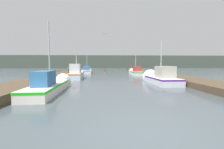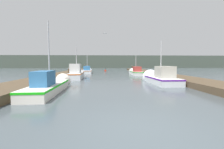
% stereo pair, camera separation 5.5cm
% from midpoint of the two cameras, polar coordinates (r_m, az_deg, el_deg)
% --- Properties ---
extents(ground_plane, '(200.00, 200.00, 0.00)m').
position_cam_midpoint_polar(ground_plane, '(4.23, 11.01, -20.05)').
color(ground_plane, '#424C51').
extents(dock_left, '(2.87, 40.00, 0.44)m').
position_cam_midpoint_polar(dock_left, '(20.56, -18.76, -0.27)').
color(dock_left, '#4C3D2B').
rests_on(dock_left, ground_plane).
extents(dock_right, '(2.87, 40.00, 0.44)m').
position_cam_midpoint_polar(dock_right, '(21.16, 17.62, -0.12)').
color(dock_right, '#4C3D2B').
rests_on(dock_right, ground_plane).
extents(distant_shore_ridge, '(120.00, 16.00, 4.90)m').
position_cam_midpoint_polar(distant_shore_ridge, '(65.53, -2.25, 4.80)').
color(distant_shore_ridge, '#424C42').
rests_on(distant_shore_ridge, ground_plane).
extents(fishing_boat_0, '(1.60, 6.45, 4.65)m').
position_cam_midpoint_polar(fishing_boat_0, '(10.35, -21.95, -3.60)').
color(fishing_boat_0, silver).
rests_on(fishing_boat_0, ground_plane).
extents(fishing_boat_1, '(1.91, 5.14, 4.24)m').
position_cam_midpoint_polar(fishing_boat_1, '(14.05, 17.48, -1.25)').
color(fishing_boat_1, silver).
rests_on(fishing_boat_1, ground_plane).
extents(fishing_boat_2, '(1.66, 5.47, 4.09)m').
position_cam_midpoint_polar(fishing_boat_2, '(18.03, -13.42, 0.35)').
color(fishing_boat_2, silver).
rests_on(fishing_boat_2, ground_plane).
extents(fishing_boat_3, '(1.58, 6.27, 3.47)m').
position_cam_midpoint_polar(fishing_boat_3, '(24.16, 8.79, 0.96)').
color(fishing_boat_3, silver).
rests_on(fishing_boat_3, ground_plane).
extents(fishing_boat_4, '(1.93, 6.15, 3.69)m').
position_cam_midpoint_polar(fishing_boat_4, '(28.02, -9.51, 1.40)').
color(fishing_boat_4, silver).
rests_on(fishing_boat_4, ground_plane).
extents(mooring_piling_0, '(0.28, 0.28, 1.27)m').
position_cam_midpoint_polar(mooring_piling_0, '(32.44, 7.48, 2.21)').
color(mooring_piling_0, '#473523').
rests_on(mooring_piling_0, ground_plane).
extents(mooring_piling_1, '(0.35, 0.35, 1.18)m').
position_cam_midpoint_polar(mooring_piling_1, '(19.02, -16.10, 0.59)').
color(mooring_piling_1, '#473523').
rests_on(mooring_piling_1, ground_plane).
extents(mooring_piling_2, '(0.26, 0.26, 1.39)m').
position_cam_midpoint_polar(mooring_piling_2, '(31.59, -10.46, 2.24)').
color(mooring_piling_2, '#473523').
rests_on(mooring_piling_2, ground_plane).
extents(mooring_piling_3, '(0.26, 0.26, 1.30)m').
position_cam_midpoint_polar(mooring_piling_3, '(25.36, -12.16, 1.65)').
color(mooring_piling_3, '#473523').
rests_on(mooring_piling_3, ground_plane).
extents(channel_buoy, '(0.47, 0.47, 0.97)m').
position_cam_midpoint_polar(channel_buoy, '(33.67, -2.64, 1.45)').
color(channel_buoy, red).
rests_on(channel_buoy, ground_plane).
extents(seagull_lead, '(0.56, 0.29, 0.12)m').
position_cam_midpoint_polar(seagull_lead, '(21.62, -2.76, 15.34)').
color(seagull_lead, white).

